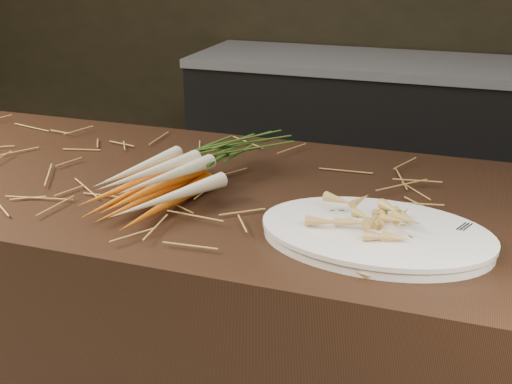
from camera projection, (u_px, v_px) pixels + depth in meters
The scene contains 7 objects.
main_counter at pixel (137, 350), 1.54m from camera, with size 2.40×0.70×0.90m, color black.
back_counter at pixel (381, 146), 3.11m from camera, with size 1.82×0.62×0.84m.
straw_bedding at pixel (122, 170), 1.37m from camera, with size 1.40×0.60×0.02m, color olive, non-canonical shape.
root_veg_bunch at pixel (196, 165), 1.29m from camera, with size 0.27×0.52×0.09m.
serving_platter at pixel (376, 236), 1.07m from camera, with size 0.38×0.26×0.02m, color white, non-canonical shape.
roasted_veg_heap at pixel (377, 219), 1.05m from camera, with size 0.19×0.14×0.04m, color #A87A36, non-canonical shape.
serving_fork at pixel (461, 247), 1.00m from camera, with size 0.01×0.14×0.00m, color silver.
Camera 1 is at (0.69, -0.82, 1.38)m, focal length 45.00 mm.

